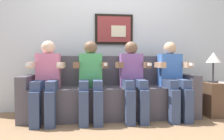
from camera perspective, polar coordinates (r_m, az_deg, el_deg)
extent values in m
plane|color=#8C6B4C|center=(2.82, 0.34, -14.50)|extent=(6.38, 6.38, 0.00)
cube|color=silver|center=(3.49, -1.12, 10.34)|extent=(4.91, 0.05, 2.60)
cube|color=black|center=(3.47, 0.55, 11.22)|extent=(0.63, 0.03, 0.50)
cube|color=maroon|center=(3.45, 0.58, 11.26)|extent=(0.55, 0.02, 0.42)
cube|color=beige|center=(3.45, 1.82, 10.72)|extent=(0.24, 0.02, 0.18)
cube|color=#514C56|center=(3.04, -0.29, -8.85)|extent=(2.23, 0.58, 0.45)
cube|color=#514C56|center=(3.21, -0.70, -0.17)|extent=(2.23, 0.14, 0.45)
cube|color=#514C56|center=(3.14, -22.51, -7.13)|extent=(0.14, 0.58, 0.62)
cube|color=#514C56|center=(3.36, 20.33, -6.45)|extent=(0.14, 0.58, 0.62)
cube|color=pink|center=(3.02, -17.24, -0.16)|extent=(0.32, 0.20, 0.48)
sphere|color=beige|center=(3.02, -17.32, 6.02)|extent=(0.19, 0.19, 0.19)
cube|color=#38476B|center=(2.85, -19.73, -3.97)|extent=(0.12, 0.40, 0.12)
cube|color=#38476B|center=(2.82, -16.16, -4.00)|extent=(0.12, 0.40, 0.12)
cube|color=#38476B|center=(2.71, -20.64, -10.44)|extent=(0.12, 0.12, 0.45)
cube|color=#38476B|center=(2.67, -16.83, -10.57)|extent=(0.12, 0.12, 0.45)
cube|color=beige|center=(2.94, -21.34, 1.27)|extent=(0.08, 0.28, 0.08)
cube|color=beige|center=(2.86, -13.98, 1.34)|extent=(0.08, 0.28, 0.08)
cube|color=white|center=(2.71, -14.43, 1.48)|extent=(0.04, 0.13, 0.04)
cube|color=white|center=(2.79, -22.20, 1.41)|extent=(0.04, 0.10, 0.04)
cube|color=#4CB266|center=(2.96, -5.96, -0.11)|extent=(0.32, 0.20, 0.48)
sphere|color=brown|center=(2.96, -5.99, 6.19)|extent=(0.19, 0.19, 0.19)
cube|color=#38476B|center=(2.78, -7.78, -4.02)|extent=(0.12, 0.40, 0.12)
cube|color=#38476B|center=(2.78, -4.06, -4.00)|extent=(0.12, 0.40, 0.12)
cube|color=#38476B|center=(2.63, -7.86, -10.70)|extent=(0.12, 0.12, 0.45)
cube|color=#38476B|center=(2.63, -3.87, -10.68)|extent=(0.12, 0.12, 0.45)
cube|color=brown|center=(2.84, -9.78, 1.37)|extent=(0.08, 0.28, 0.08)
cube|color=brown|center=(2.85, -2.12, 1.41)|extent=(0.08, 0.28, 0.08)
cube|color=white|center=(2.69, -1.88, 1.56)|extent=(0.04, 0.13, 0.04)
cube|color=#8C59A5|center=(3.02, 5.30, -0.06)|extent=(0.32, 0.20, 0.48)
sphere|color=brown|center=(3.03, 5.32, 6.11)|extent=(0.19, 0.19, 0.19)
cube|color=#38476B|center=(2.82, 4.30, -3.90)|extent=(0.12, 0.40, 0.12)
cube|color=#38476B|center=(2.86, 7.86, -3.83)|extent=(0.12, 0.40, 0.12)
cube|color=#38476B|center=(2.68, 5.08, -10.44)|extent=(0.12, 0.12, 0.45)
cube|color=#38476B|center=(2.72, 8.86, -10.27)|extent=(0.12, 0.12, 0.45)
cube|color=brown|center=(2.87, 2.06, 1.42)|extent=(0.08, 0.28, 0.08)
cube|color=brown|center=(2.95, 9.39, 1.41)|extent=(0.08, 0.28, 0.08)
cube|color=white|center=(2.79, 10.28, 1.55)|extent=(0.04, 0.13, 0.04)
cube|color=#3F72CC|center=(3.19, 15.72, 0.00)|extent=(0.32, 0.20, 0.48)
sphere|color=tan|center=(3.20, 15.79, 5.84)|extent=(0.19, 0.19, 0.19)
cube|color=#38476B|center=(2.99, 15.52, -3.63)|extent=(0.12, 0.40, 0.12)
cube|color=#38476B|center=(3.06, 18.65, -3.53)|extent=(0.12, 0.40, 0.12)
cube|color=#38476B|center=(2.85, 16.96, -9.74)|extent=(0.12, 0.12, 0.45)
cube|color=#38476B|center=(2.93, 20.25, -9.48)|extent=(0.12, 0.12, 0.45)
cube|color=tan|center=(3.01, 13.24, 1.40)|extent=(0.08, 0.28, 0.08)
cube|color=tan|center=(3.16, 19.75, 1.37)|extent=(0.08, 0.28, 0.08)
cube|color=white|center=(3.02, 21.09, 1.49)|extent=(0.04, 0.13, 0.04)
cube|color=brown|center=(3.52, 27.00, -7.16)|extent=(0.40, 0.40, 0.50)
cylinder|color=#333338|center=(3.51, 26.27, -2.90)|extent=(0.14, 0.14, 0.02)
cylinder|color=#333338|center=(3.50, 26.32, -0.45)|extent=(0.02, 0.02, 0.28)
cone|color=silver|center=(3.50, 26.39, 3.15)|extent=(0.22, 0.22, 0.16)
cube|color=white|center=(3.42, 28.35, -3.07)|extent=(0.04, 0.13, 0.02)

